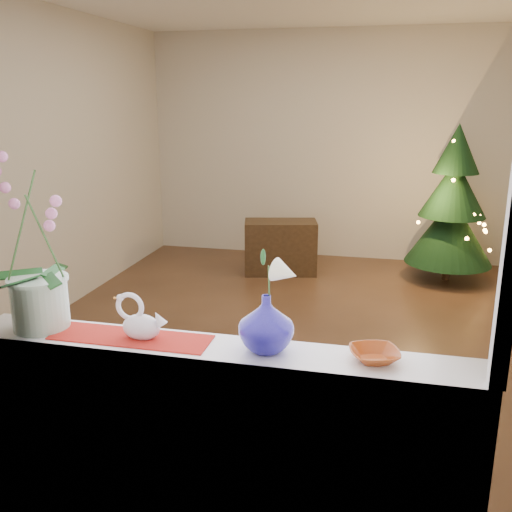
{
  "coord_description": "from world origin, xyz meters",
  "views": [
    {
      "loc": [
        0.66,
        -4.46,
        1.92
      ],
      "look_at": [
        -0.05,
        -1.4,
        1.05
      ],
      "focal_mm": 40.0,
      "sensor_mm": 36.0,
      "label": 1
    }
  ],
  "objects": [
    {
      "name": "window_apron",
      "position": [
        0.0,
        -2.46,
        0.44
      ],
      "size": [
        2.2,
        0.08,
        0.88
      ],
      "primitive_type": "cube",
      "color": "white",
      "rests_on": "ground"
    },
    {
      "name": "lily",
      "position": [
        0.21,
        -2.35,
        1.29
      ],
      "size": [
        0.15,
        0.09,
        0.2
      ],
      "primitive_type": null,
      "color": "white",
      "rests_on": "blue_vase"
    },
    {
      "name": "windowsill",
      "position": [
        0.0,
        -2.37,
        0.9
      ],
      "size": [
        2.2,
        0.26,
        0.04
      ],
      "primitive_type": "cube",
      "color": "white",
      "rests_on": "window_apron"
    },
    {
      "name": "swan",
      "position": [
        -0.33,
        -2.37,
        1.02
      ],
      "size": [
        0.24,
        0.15,
        0.19
      ],
      "primitive_type": null,
      "rotation": [
        0.0,
        0.0,
        -0.19
      ],
      "color": "silver",
      "rests_on": "windowsill"
    },
    {
      "name": "wall_left",
      "position": [
        -2.25,
        0.0,
        1.35
      ],
      "size": [
        0.1,
        5.0,
        2.7
      ],
      "primitive_type": "cube",
      "color": "beige",
      "rests_on": "ground"
    },
    {
      "name": "blue_vase",
      "position": [
        0.21,
        -2.35,
        1.06
      ],
      "size": [
        0.3,
        0.3,
        0.27
      ],
      "primitive_type": "imported",
      "rotation": [
        0.0,
        0.0,
        0.16
      ],
      "color": "navy",
      "rests_on": "windowsill"
    },
    {
      "name": "xmas_tree",
      "position": [
        1.33,
        1.81,
        0.84
      ],
      "size": [
        0.97,
        0.97,
        1.67
      ],
      "primitive_type": null,
      "rotation": [
        0.0,
        0.0,
        0.06
      ],
      "color": "black",
      "rests_on": "ground"
    },
    {
      "name": "wall_back",
      "position": [
        0.0,
        2.5,
        1.35
      ],
      "size": [
        4.5,
        0.1,
        2.7
      ],
      "primitive_type": "cube",
      "color": "beige",
      "rests_on": "ground"
    },
    {
      "name": "amber_dish",
      "position": [
        0.65,
        -2.35,
        0.94
      ],
      "size": [
        0.21,
        0.21,
        0.04
      ],
      "primitive_type": "imported",
      "rotation": [
        0.0,
        0.0,
        0.31
      ],
      "color": "#8F3711",
      "rests_on": "windowsill"
    },
    {
      "name": "orchid_pot",
      "position": [
        -0.82,
        -2.35,
        1.31
      ],
      "size": [
        0.3,
        0.3,
        0.78
      ],
      "primitive_type": null,
      "rotation": [
        0.0,
        0.0,
        -0.14
      ],
      "color": "beige",
      "rests_on": "windowsill"
    },
    {
      "name": "wall_front",
      "position": [
        0.0,
        -2.5,
        1.35
      ],
      "size": [
        4.5,
        0.1,
        2.7
      ],
      "primitive_type": "cube",
      "color": "beige",
      "rests_on": "ground"
    },
    {
      "name": "window_frame",
      "position": [
        0.0,
        -2.47,
        1.7
      ],
      "size": [
        2.22,
        0.06,
        1.6
      ],
      "primitive_type": null,
      "color": "white",
      "rests_on": "windowsill"
    },
    {
      "name": "paperweight",
      "position": [
        0.2,
        -2.38,
        0.95
      ],
      "size": [
        0.08,
        0.08,
        0.07
      ],
      "primitive_type": "sphere",
      "rotation": [
        0.0,
        0.0,
        -0.11
      ],
      "color": "silver",
      "rests_on": "windowsill"
    },
    {
      "name": "side_table",
      "position": [
        -0.48,
        1.64,
        0.3
      ],
      "size": [
        0.87,
        0.57,
        0.6
      ],
      "primitive_type": "cube",
      "rotation": [
        0.0,
        0.0,
        0.23
      ],
      "color": "black",
      "rests_on": "ground"
    },
    {
      "name": "ground",
      "position": [
        0.0,
        0.0,
        0.0
      ],
      "size": [
        5.0,
        5.0,
        0.0
      ],
      "primitive_type": "plane",
      "color": "#3C2618",
      "rests_on": "ground"
    },
    {
      "name": "runner",
      "position": [
        -0.38,
        -2.37,
        0.92
      ],
      "size": [
        0.7,
        0.2,
        0.01
      ],
      "primitive_type": "cube",
      "color": "maroon",
      "rests_on": "windowsill"
    }
  ]
}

